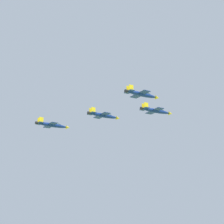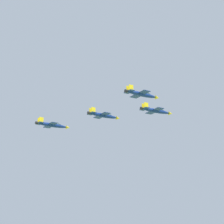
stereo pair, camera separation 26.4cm
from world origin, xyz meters
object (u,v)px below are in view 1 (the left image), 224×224
(jet_left_wingman, at_px, (103,115))
(jet_left_outer, at_px, (52,125))
(jet_lead, at_px, (156,111))
(jet_right_wingman, at_px, (142,94))

(jet_left_wingman, height_order, jet_left_outer, jet_left_wingman)
(jet_left_wingman, distance_m, jet_left_outer, 20.80)
(jet_lead, xyz_separation_m, jet_left_outer, (-13.80, -38.80, -3.74))
(jet_lead, xyz_separation_m, jet_left_wingman, (-6.90, -19.40, -0.81))
(jet_lead, height_order, jet_left_outer, jet_lead)
(jet_right_wingman, relative_size, jet_left_outer, 0.98)
(jet_left_wingman, relative_size, jet_left_outer, 0.99)
(jet_right_wingman, distance_m, jet_left_outer, 43.12)
(jet_lead, bearing_deg, jet_right_wingman, -138.50)
(jet_lead, relative_size, jet_left_outer, 1.00)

